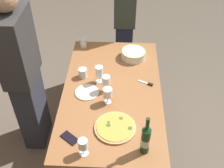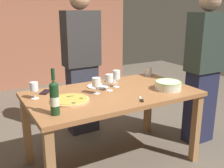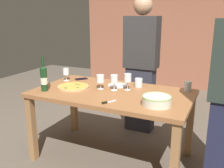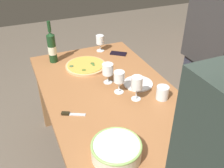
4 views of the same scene
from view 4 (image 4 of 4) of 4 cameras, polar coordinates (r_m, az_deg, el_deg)
ground_plane at (r=2.27m, az=0.00°, el=-17.90°), size 8.00×8.00×0.00m
dining_table at (r=1.82m, az=0.00°, el=-4.60°), size 1.60×0.90×0.75m
pizza at (r=2.10m, az=-5.93°, el=4.15°), size 0.33×0.33×0.03m
serving_bowl at (r=1.31m, az=0.99°, el=-14.59°), size 0.26×0.26×0.08m
wine_bottle at (r=2.18m, az=-13.43°, el=8.14°), size 0.07×0.07×0.36m
wine_glass_near_pizza at (r=1.65m, az=5.63°, el=0.01°), size 0.07×0.07×0.17m
wine_glass_by_bottle at (r=1.83m, az=-0.96°, el=3.17°), size 0.08×0.08×0.15m
wine_glass_far_left at (r=1.71m, az=1.66°, el=1.44°), size 0.07×0.07×0.16m
wine_glass_far_right at (r=2.33m, az=-2.72°, el=9.78°), size 0.07×0.07×0.15m
cup_amber at (r=1.72m, az=11.33°, el=-1.94°), size 0.08×0.08×0.09m
side_plate at (r=1.87m, az=5.90°, el=0.11°), size 0.22×0.22×0.01m
cell_phone at (r=2.31m, az=1.45°, el=6.91°), size 0.14×0.16×0.01m
pizza_knife at (r=1.60m, az=-9.45°, el=-6.68°), size 0.09×0.14×0.02m
person_host at (r=2.08m, az=21.40°, el=5.53°), size 0.42×0.24×1.73m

